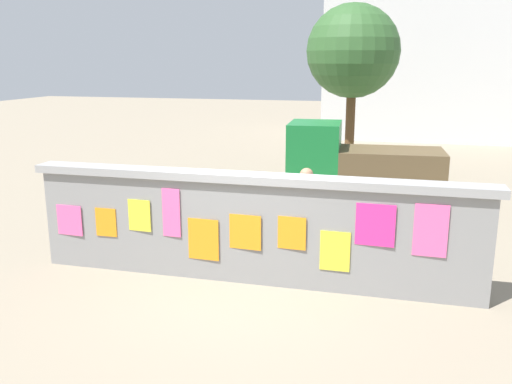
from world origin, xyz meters
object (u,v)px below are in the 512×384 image
(motorcycle, at_px, (366,220))
(person_walking, at_px, (306,207))
(bicycle_far, at_px, (140,213))
(bicycle_near, at_px, (244,225))
(auto_rickshaw_truck, at_px, (356,163))
(tree_roadside, at_px, (353,52))

(motorcycle, xyz_separation_m, person_walking, (-0.90, -1.29, 0.52))
(motorcycle, relative_size, bicycle_far, 1.12)
(bicycle_near, xyz_separation_m, bicycle_far, (-2.20, 0.31, 0.00))
(auto_rickshaw_truck, relative_size, bicycle_far, 2.18)
(person_walking, distance_m, tree_roadside, 8.62)
(bicycle_far, bearing_deg, tree_roadside, 64.70)
(bicycle_far, xyz_separation_m, person_walking, (3.45, -1.01, 0.62))
(person_walking, relative_size, tree_roadside, 0.33)
(bicycle_far, height_order, tree_roadside, tree_roadside)
(bicycle_near, height_order, bicycle_far, same)
(auto_rickshaw_truck, height_order, motorcycle, auto_rickshaw_truck)
(bicycle_far, bearing_deg, person_walking, -16.28)
(auto_rickshaw_truck, bearing_deg, tree_roadside, 97.47)
(tree_roadside, bearing_deg, motorcycle, -82.36)
(bicycle_near, bearing_deg, bicycle_far, 171.97)
(motorcycle, distance_m, bicycle_near, 2.23)
(auto_rickshaw_truck, xyz_separation_m, person_walking, (-0.46, -4.52, 0.09))
(bicycle_far, bearing_deg, auto_rickshaw_truck, 42.01)
(bicycle_far, distance_m, tree_roadside, 8.60)
(motorcycle, height_order, bicycle_far, bicycle_far)
(person_walking, bearing_deg, tree_roadside, 90.21)
(bicycle_near, height_order, person_walking, person_walking)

